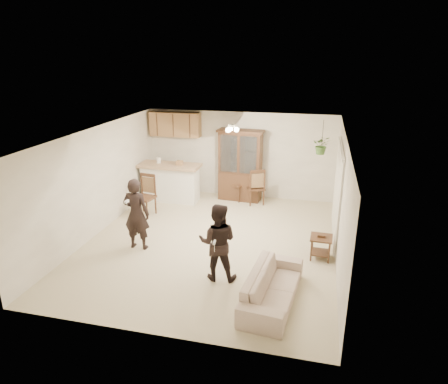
% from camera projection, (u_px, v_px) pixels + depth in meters
% --- Properties ---
extents(floor, '(6.50, 6.50, 0.00)m').
position_uv_depth(floor, '(211.00, 242.00, 9.11)').
color(floor, beige).
rests_on(floor, ground).
extents(ceiling, '(5.50, 6.50, 0.02)m').
position_uv_depth(ceiling, '(210.00, 134.00, 8.28)').
color(ceiling, white).
rests_on(ceiling, wall_back).
extents(wall_back, '(5.50, 0.02, 2.50)m').
position_uv_depth(wall_back, '(240.00, 155.00, 11.67)').
color(wall_back, white).
rests_on(wall_back, ground).
extents(wall_front, '(5.50, 0.02, 2.50)m').
position_uv_depth(wall_front, '(150.00, 263.00, 5.72)').
color(wall_front, white).
rests_on(wall_front, ground).
extents(wall_left, '(0.02, 6.50, 2.50)m').
position_uv_depth(wall_left, '(97.00, 181.00, 9.30)').
color(wall_left, white).
rests_on(wall_left, ground).
extents(wall_right, '(0.02, 6.50, 2.50)m').
position_uv_depth(wall_right, '(341.00, 201.00, 8.09)').
color(wall_right, white).
rests_on(wall_right, ground).
extents(breakfast_bar, '(1.60, 0.55, 1.00)m').
position_uv_depth(breakfast_bar, '(171.00, 184.00, 11.51)').
color(breakfast_bar, white).
rests_on(breakfast_bar, floor).
extents(bar_top, '(1.75, 0.70, 0.08)m').
position_uv_depth(bar_top, '(170.00, 166.00, 11.33)').
color(bar_top, tan).
rests_on(bar_top, breakfast_bar).
extents(upper_cabinets, '(1.50, 0.34, 0.70)m').
position_uv_depth(upper_cabinets, '(175.00, 124.00, 11.65)').
color(upper_cabinets, olive).
rests_on(upper_cabinets, wall_back).
extents(vertical_blinds, '(0.06, 2.30, 2.10)m').
position_uv_depth(vertical_blinds, '(337.00, 193.00, 8.97)').
color(vertical_blinds, beige).
rests_on(vertical_blinds, wall_right).
extents(ceiling_fixture, '(0.36, 0.36, 0.20)m').
position_uv_depth(ceiling_fixture, '(232.00, 129.00, 9.37)').
color(ceiling_fixture, beige).
rests_on(ceiling_fixture, ceiling).
extents(hanging_plant, '(0.43, 0.37, 0.48)m').
position_uv_depth(hanging_plant, '(322.00, 145.00, 10.19)').
color(hanging_plant, '#356327').
rests_on(hanging_plant, ceiling).
extents(plant_cord, '(0.01, 0.01, 0.65)m').
position_uv_depth(plant_cord, '(323.00, 133.00, 10.08)').
color(plant_cord, black).
rests_on(plant_cord, ceiling).
extents(sofa, '(0.92, 1.94, 0.73)m').
position_uv_depth(sofa, '(273.00, 282.00, 6.85)').
color(sofa, beige).
rests_on(sofa, floor).
extents(adult, '(0.66, 0.44, 1.80)m').
position_uv_depth(adult, '(136.00, 210.00, 8.57)').
color(adult, black).
rests_on(adult, floor).
extents(child, '(0.70, 0.57, 1.35)m').
position_uv_depth(child, '(218.00, 246.00, 7.46)').
color(child, black).
rests_on(child, floor).
extents(china_hutch, '(1.33, 0.60, 2.05)m').
position_uv_depth(china_hutch, '(240.00, 166.00, 11.43)').
color(china_hutch, '#331B12').
rests_on(china_hutch, floor).
extents(side_table, '(0.46, 0.46, 0.55)m').
position_uv_depth(side_table, '(321.00, 247.00, 8.32)').
color(side_table, '#331B12').
rests_on(side_table, floor).
extents(chair_bar, '(0.56, 0.56, 1.09)m').
position_uv_depth(chair_bar, '(145.00, 204.00, 10.52)').
color(chair_bar, '#331B12').
rests_on(chair_bar, floor).
extents(chair_hutch_left, '(0.65, 0.65, 1.09)m').
position_uv_depth(chair_hutch_left, '(238.00, 189.00, 11.65)').
color(chair_hutch_left, '#331B12').
rests_on(chair_hutch_left, floor).
extents(chair_hutch_right, '(0.61, 0.61, 1.05)m').
position_uv_depth(chair_hutch_right, '(255.00, 194.00, 11.34)').
color(chair_hutch_right, '#331B12').
rests_on(chair_hutch_right, floor).
extents(controller_adult, '(0.04, 0.14, 0.04)m').
position_uv_depth(controller_adult, '(127.00, 201.00, 8.11)').
color(controller_adult, white).
rests_on(controller_adult, adult).
extents(controller_child, '(0.05, 0.13, 0.04)m').
position_uv_depth(controller_child, '(214.00, 242.00, 7.05)').
color(controller_child, white).
rests_on(controller_child, child).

